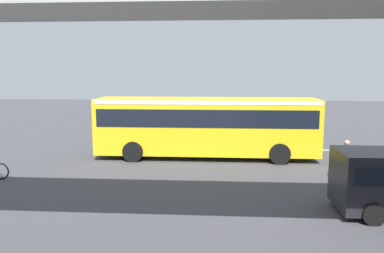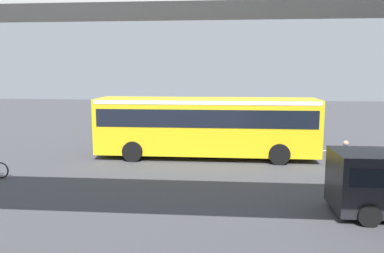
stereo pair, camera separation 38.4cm
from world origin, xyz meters
TOP-DOWN VIEW (x-y plane):
  - ground at (0.00, 0.00)m, footprint 80.00×80.00m
  - city_bus at (0.84, 0.30)m, footprint 11.54×2.85m
  - pedestrian at (-5.03, 4.58)m, footprint 0.38×0.38m
  - traffic_sign at (1.45, -2.68)m, footprint 0.08×0.60m
  - lane_dash_leftmost at (-6.00, -2.04)m, footprint 2.00×0.20m
  - lane_dash_left at (-2.00, -2.04)m, footprint 2.00×0.20m
  - lane_dash_centre at (2.00, -2.04)m, footprint 2.00×0.20m
  - lane_dash_right at (6.00, -2.04)m, footprint 2.00×0.20m
  - pedestrian_overpass at (0.00, 11.93)m, footprint 30.64×2.60m

SIDE VIEW (x-z plane):
  - ground at x=0.00m, z-range 0.00..0.00m
  - lane_dash_leftmost at x=-6.00m, z-range 0.00..0.01m
  - lane_dash_left at x=-2.00m, z-range 0.00..0.01m
  - lane_dash_centre at x=2.00m, z-range 0.00..0.01m
  - lane_dash_right at x=6.00m, z-range 0.00..0.01m
  - pedestrian at x=-5.03m, z-range -0.01..1.78m
  - city_bus at x=0.84m, z-range 0.31..3.46m
  - traffic_sign at x=1.45m, z-range 0.49..3.29m
  - pedestrian_overpass at x=0.00m, z-range 1.88..9.27m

